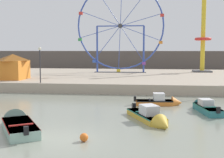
% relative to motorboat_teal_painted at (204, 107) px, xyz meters
% --- Properties ---
extents(ground_plane, '(240.00, 240.00, 0.00)m').
position_rel_motorboat_teal_painted_xyz_m(ground_plane, '(-8.58, -8.30, -0.32)').
color(ground_plane, gray).
extents(quay_promenade, '(110.00, 25.09, 1.08)m').
position_rel_motorboat_teal_painted_xyz_m(quay_promenade, '(-8.58, 19.90, 0.22)').
color(quay_promenade, tan).
rests_on(quay_promenade, ground_plane).
extents(distant_town_skyline, '(140.00, 3.00, 4.40)m').
position_rel_motorboat_teal_painted_xyz_m(distant_town_skyline, '(-8.58, 43.66, 1.88)').
color(distant_town_skyline, '#564C47').
rests_on(distant_town_skyline, ground_plane).
extents(motorboat_teal_painted, '(1.87, 4.78, 1.26)m').
position_rel_motorboat_teal_painted_xyz_m(motorboat_teal_painted, '(0.00, 0.00, 0.00)').
color(motorboat_teal_painted, teal).
rests_on(motorboat_teal_painted, ground_plane).
extents(motorboat_mustard_yellow, '(3.24, 5.12, 1.43)m').
position_rel_motorboat_teal_painted_xyz_m(motorboat_mustard_yellow, '(-4.08, -4.08, -0.01)').
color(motorboat_mustard_yellow, gold).
rests_on(motorboat_mustard_yellow, ground_plane).
extents(motorboat_orange_hull, '(4.15, 1.49, 1.37)m').
position_rel_motorboat_teal_painted_xyz_m(motorboat_orange_hull, '(-3.16, 2.05, -0.01)').
color(motorboat_orange_hull, orange).
rests_on(motorboat_orange_hull, ground_plane).
extents(motorboat_seafoam, '(4.04, 5.14, 1.48)m').
position_rel_motorboat_teal_painted_xyz_m(motorboat_seafoam, '(-12.03, -6.67, -0.03)').
color(motorboat_seafoam, '#93BCAD').
rests_on(motorboat_seafoam, ground_plane).
extents(ferris_wheel_blue_frame, '(13.71, 1.20, 14.19)m').
position_rel_motorboat_teal_painted_xyz_m(ferris_wheel_blue_frame, '(-8.79, 23.82, 7.88)').
color(ferris_wheel_blue_frame, '#334CA8').
rests_on(ferris_wheel_blue_frame, quay_promenade).
extents(drop_tower_yellow_tower, '(2.80, 2.80, 15.32)m').
position_rel_motorboat_teal_painted_xyz_m(drop_tower_yellow_tower, '(4.39, 26.51, 6.96)').
color(drop_tower_yellow_tower, gold).
rests_on(drop_tower_yellow_tower, quay_promenade).
extents(carnival_booth_orange_canopy, '(3.27, 3.89, 3.09)m').
position_rel_motorboat_teal_painted_xyz_m(carnival_booth_orange_canopy, '(-20.80, 11.35, 2.37)').
color(carnival_booth_orange_canopy, orange).
rests_on(carnival_booth_orange_canopy, quay_promenade).
extents(promenade_lamp_near, '(0.32, 0.32, 3.89)m').
position_rel_motorboat_teal_painted_xyz_m(promenade_lamp_near, '(-16.06, 7.94, 3.31)').
color(promenade_lamp_near, '#2D2D33').
rests_on(promenade_lamp_near, quay_promenade).
extents(mooring_buoy_orange, '(0.44, 0.44, 0.44)m').
position_rel_motorboat_teal_painted_xyz_m(mooring_buoy_orange, '(-7.55, -8.63, -0.10)').
color(mooring_buoy_orange, orange).
rests_on(mooring_buoy_orange, ground_plane).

